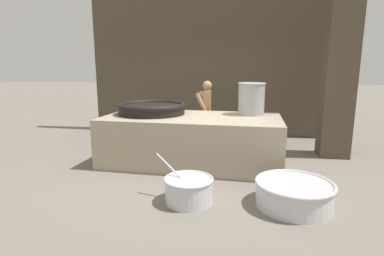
{
  "coord_description": "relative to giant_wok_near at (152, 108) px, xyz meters",
  "views": [
    {
      "loc": [
        1.07,
        -5.22,
        1.71
      ],
      "look_at": [
        0.0,
        0.0,
        0.65
      ],
      "focal_mm": 28.0,
      "sensor_mm": 36.0,
      "label": 1
    }
  ],
  "objects": [
    {
      "name": "cook",
      "position": [
        0.89,
        1.01,
        -0.19
      ],
      "size": [
        0.35,
        0.54,
        1.46
      ],
      "rotation": [
        0.0,
        0.0,
        3.2
      ],
      "color": "#9E7551",
      "rests_on": "ground_plane"
    },
    {
      "name": "stock_pot",
      "position": [
        1.84,
        0.29,
        0.19
      ],
      "size": [
        0.51,
        0.51,
        0.59
      ],
      "color": "#9E9EA3",
      "rests_on": "hearth_platform"
    },
    {
      "name": "hearth_platform",
      "position": [
        0.8,
        -0.13,
        -0.55
      ],
      "size": [
        3.15,
        1.56,
        0.87
      ],
      "color": "tan",
      "rests_on": "ground_plane"
    },
    {
      "name": "prep_bowl_vegetables",
      "position": [
        1.1,
        -1.79,
        -0.8
      ],
      "size": [
        0.82,
        0.65,
        0.59
      ],
      "color": "silver",
      "rests_on": "ground_plane"
    },
    {
      "name": "giant_wok_near",
      "position": [
        0.0,
        0.0,
        0.0
      ],
      "size": [
        1.29,
        1.29,
        0.21
      ],
      "color": "black",
      "rests_on": "hearth_platform"
    },
    {
      "name": "support_pillar",
      "position": [
        3.46,
        0.9,
        1.04
      ],
      "size": [
        0.55,
        0.55,
        4.04
      ],
      "primitive_type": "cube",
      "color": "#4C4233",
      "rests_on": "ground_plane"
    },
    {
      "name": "ground_plane",
      "position": [
        0.8,
        -0.13,
        -0.98
      ],
      "size": [
        60.0,
        60.0,
        0.0
      ],
      "primitive_type": "plane",
      "color": "slate"
    },
    {
      "name": "prep_bowl_meat",
      "position": [
        2.42,
        -1.65,
        -0.8
      ],
      "size": [
        0.98,
        0.98,
        0.33
      ],
      "color": "silver",
      "rests_on": "ground_plane"
    },
    {
      "name": "back_wall",
      "position": [
        0.8,
        2.53,
        1.04
      ],
      "size": [
        6.51,
        0.24,
        4.04
      ],
      "primitive_type": "cube",
      "color": "#4C4233",
      "rests_on": "ground_plane"
    }
  ]
}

